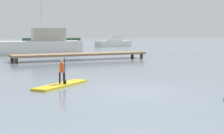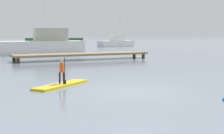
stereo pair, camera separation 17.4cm
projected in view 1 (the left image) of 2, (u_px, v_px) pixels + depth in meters
ground_plane at (135, 91)px, 14.31m from camera, size 240.00×240.00×0.00m
paddleboard_near at (62, 85)px, 15.66m from camera, size 3.17×2.57×0.10m
paddler_child_solo at (62, 70)px, 15.60m from camera, size 0.29×0.33×1.21m
fishing_boat_white_large at (42, 45)px, 38.03m from camera, size 9.24×3.39×9.03m
fishing_boat_green_midground at (114, 42)px, 58.90m from camera, size 7.08×3.35×5.88m
motor_boat_small_navy at (50, 40)px, 56.17m from camera, size 9.57×3.99×8.94m
floating_dock at (81, 54)px, 30.39m from camera, size 12.22×2.32×0.60m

